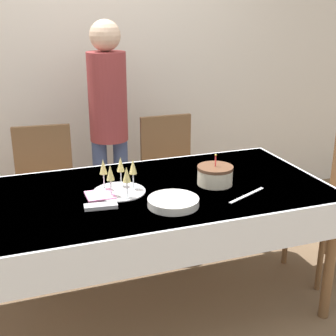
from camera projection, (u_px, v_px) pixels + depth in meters
name	position (u px, v px, depth m)	size (l,w,h in m)	color
ground_plane	(144.00, 307.00, 2.87)	(12.00, 12.00, 0.00)	brown
wall_back	(87.00, 58.00, 3.77)	(8.00, 0.05, 2.70)	silver
dining_table	(142.00, 207.00, 2.65)	(2.11, 1.03, 0.77)	white
dining_chair_far_left	(46.00, 189.00, 3.29)	(0.45, 0.45, 0.96)	brown
dining_chair_far_right	(170.00, 174.00, 3.58)	(0.43, 0.43, 0.96)	brown
birthday_cake	(215.00, 175.00, 2.70)	(0.21, 0.21, 0.18)	beige
champagne_tray	(119.00, 178.00, 2.57)	(0.29, 0.29, 0.18)	silver
plate_stack_main	(173.00, 202.00, 2.41)	(0.27, 0.27, 0.04)	silver
cake_knife	(247.00, 195.00, 2.55)	(0.28, 0.15, 0.00)	silver
fork_pile	(101.00, 206.00, 2.39)	(0.18, 0.08, 0.02)	silver
napkin_pile	(100.00, 195.00, 2.54)	(0.15, 0.15, 0.01)	pink
person_standing	(108.00, 113.00, 3.41)	(0.28, 0.28, 1.66)	#3F4C72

